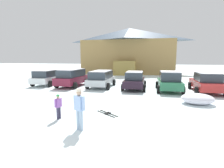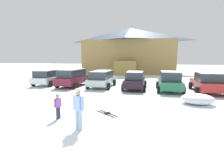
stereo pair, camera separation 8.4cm
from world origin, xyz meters
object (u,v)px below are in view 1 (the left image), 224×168
parked_maroon_van (72,77)px  plowed_snow_pile (197,99)px  parked_green_coupe (169,81)px  parked_red_sedan (207,82)px  ski_lodge (129,50)px  skier_child_in_purple_jacket (58,105)px  parked_silver_wagon (101,78)px  pair_of_skis (107,113)px  skier_adult_in_blue_parka (79,107)px  parked_white_suv (48,77)px  parked_black_sedan (135,80)px

parked_maroon_van → plowed_snow_pile: bearing=-21.9°
parked_green_coupe → parked_red_sedan: bearing=3.5°
parked_maroon_van → parked_green_coupe: parked_maroon_van is taller
ski_lodge → parked_red_sedan: bearing=-62.4°
parked_green_coupe → plowed_snow_pile: 4.49m
parked_red_sedan → skier_child_in_purple_jacket: size_ratio=3.86×
parked_silver_wagon → parked_maroon_van: bearing=-173.9°
parked_maroon_van → pair_of_skis: bearing=-52.4°
skier_adult_in_blue_parka → parked_white_suv: bearing=129.7°
parked_black_sedan → parked_red_sedan: bearing=-0.4°
parked_maroon_van → parked_green_coupe: (9.38, -0.14, -0.08)m
ski_lodge → skier_child_in_purple_jacket: (1.11, -27.36, -3.69)m
parked_black_sedan → parked_silver_wagon: bearing=175.9°
parked_maroon_van → parked_silver_wagon: parked_maroon_van is taller
ski_lodge → parked_green_coupe: ski_lodge is taller
parked_white_suv → parked_green_coupe: bearing=-1.9°
parked_silver_wagon → skier_child_in_purple_jacket: size_ratio=3.75×
ski_lodge → parked_silver_wagon: size_ratio=4.00×
parked_black_sedan → ski_lodge: bearing=100.9°
ski_lodge → skier_child_in_purple_jacket: size_ratio=15.02×
parked_maroon_van → skier_adult_in_blue_parka: size_ratio=2.64×
parked_white_suv → skier_adult_in_blue_parka: 13.22m
plowed_snow_pile → skier_adult_in_blue_parka: bearing=-134.2°
parked_red_sedan → plowed_snow_pile: parked_red_sedan is taller
ski_lodge → skier_adult_in_blue_parka: size_ratio=10.48×
parked_green_coupe → skier_child_in_purple_jacket: 10.39m
ski_lodge → parked_white_suv: ski_lodge is taller
skier_child_in_purple_jacket → plowed_snow_pile: skier_child_in_purple_jacket is taller
parked_silver_wagon → parked_red_sedan: 9.38m
parked_white_suv → plowed_snow_pile: (13.83, -4.62, -0.54)m
ski_lodge → parked_white_suv: (-5.82, -18.12, -3.48)m
parked_black_sedan → skier_child_in_purple_jacket: (-2.41, -9.06, -0.17)m
parked_white_suv → parked_black_sedan: 9.34m
skier_child_in_purple_jacket → plowed_snow_pile: bearing=33.8°
parked_white_suv → parked_maroon_van: size_ratio=0.95×
parked_silver_wagon → skier_child_in_purple_jacket: (0.92, -9.30, -0.22)m
ski_lodge → parked_silver_wagon: 18.39m
parked_green_coupe → parked_red_sedan: 3.01m
ski_lodge → skier_adult_in_blue_parka: bearing=-84.7°
skier_child_in_purple_jacket → ski_lodge: bearing=92.3°
parked_black_sedan → skier_adult_in_blue_parka: bearing=-95.1°
parked_maroon_van → parked_silver_wagon: bearing=6.1°
ski_lodge → parked_red_sedan: size_ratio=3.89×
parked_white_suv → parked_silver_wagon: bearing=0.6°
skier_adult_in_blue_parka → parked_silver_wagon: bearing=103.3°
parked_white_suv → plowed_snow_pile: 14.60m
parked_black_sedan → plowed_snow_pile: (4.49, -4.44, -0.50)m
parked_red_sedan → skier_adult_in_blue_parka: size_ratio=2.70×
parked_black_sedan → pair_of_skis: bearing=-93.0°
ski_lodge → skier_adult_in_blue_parka: ski_lodge is taller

